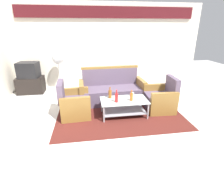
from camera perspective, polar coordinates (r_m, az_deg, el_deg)
ground_plane at (r=3.70m, az=5.23°, el=-13.06°), size 14.00×14.00×0.00m
wall_back at (r=6.13m, az=-1.14°, el=15.05°), size 6.52×0.19×2.80m
rug at (r=4.36m, az=2.22°, el=-7.40°), size 3.00×2.16×0.01m
couch at (r=4.84m, az=-0.10°, el=-0.48°), size 1.83×0.81×0.96m
armchair_left at (r=4.19m, az=-12.54°, el=-4.84°), size 0.74×0.80×0.85m
armchair_right at (r=4.54m, az=15.90°, el=-3.11°), size 0.73×0.79×0.85m
coffee_table at (r=4.09m, az=4.01°, el=-5.25°), size 1.10×0.60×0.40m
bottle_brown at (r=4.09m, az=-0.67°, el=-1.47°), size 0.08×0.08×0.28m
bottle_orange at (r=3.97m, az=6.52°, el=-2.38°), size 0.07×0.07×0.26m
bottle_red at (r=3.86m, az=1.52°, el=-2.69°), size 0.07×0.07×0.30m
cup at (r=4.23m, az=6.81°, el=-1.68°), size 0.08×0.08×0.10m
tv_stand at (r=6.10m, az=-25.44°, el=1.38°), size 0.80×0.50×0.52m
television at (r=5.98m, az=-26.14°, el=5.92°), size 0.65×0.51×0.48m
pedestal_fan at (r=5.76m, az=-17.57°, el=9.16°), size 0.36×0.36×1.27m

